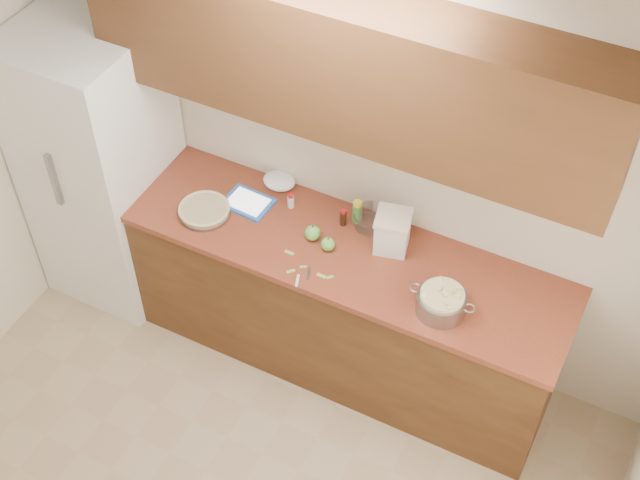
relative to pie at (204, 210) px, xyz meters
The scene contains 21 objects.
room_shell 1.58m from the pie, 62.92° to the right, with size 3.60×3.60×3.60m.
counter_run 0.86m from the pie, ahead, with size 2.64×0.68×0.92m.
upper_cabinets 1.25m from the pie, 20.51° to the left, with size 2.60×0.34×0.70m, color #512D19.
fridge 0.75m from the pie, behind, with size 0.70×0.70×1.80m, color white.
pie is the anchor object (origin of this frame).
colander 1.39m from the pie, ahead, with size 0.34×0.25×0.13m.
flour_canister 1.03m from the pie, 13.20° to the left, with size 0.22×0.22×0.22m.
tablet 0.24m from the pie, 44.47° to the left, with size 0.27×0.21×0.02m.
paring_knife 0.71m from the pie, 15.53° to the right, with size 0.07×0.15×0.01m.
lemon_bottle 0.83m from the pie, 22.96° to the left, with size 0.05×0.05×0.14m.
cinnamon_shaker 0.47m from the pie, 33.38° to the left, with size 0.04×0.04×0.09m.
vanilla_bottle 0.76m from the pie, 20.82° to the left, with size 0.04×0.04×0.10m.
mixing_bowl 0.91m from the pie, 21.83° to the left, with size 0.22×0.22×0.08m.
paper_towel 0.45m from the pie, 55.43° to the left, with size 0.19×0.15×0.08m, color white.
apple_left 0.62m from the pie, ahead, with size 0.09×0.09×0.10m.
apple_center 0.72m from the pie, ahead, with size 0.07×0.07×0.09m.
peel_a 0.78m from the pie, ahead, with size 0.05×0.02×0.00m, color #8AAA53.
peel_b 0.67m from the pie, ahead, with size 0.04×0.01×0.00m, color #8AAA53.
peel_c 0.63m from the pie, 14.21° to the right, with size 0.05×0.02×0.00m, color #8AAA53.
peel_d 0.82m from the pie, ahead, with size 0.04×0.02×0.00m, color #8AAA53.
peel_e 0.55m from the pie, ahead, with size 0.05×0.02×0.00m, color #8AAA53.
Camera 1 is at (1.40, -1.38, 4.34)m, focal length 50.00 mm.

